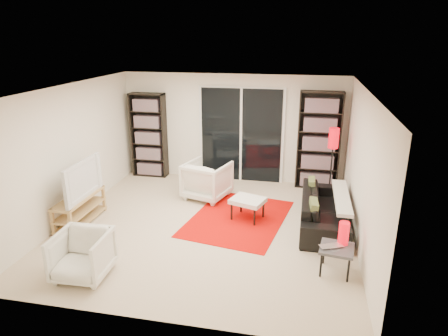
{
  "coord_description": "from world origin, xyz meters",
  "views": [
    {
      "loc": [
        1.57,
        -6.15,
        3.24
      ],
      "look_at": [
        0.25,
        0.3,
        1.0
      ],
      "focal_mm": 32.0,
      "sensor_mm": 36.0,
      "label": 1
    }
  ],
  "objects_px": {
    "bookshelf_left": "(149,135)",
    "tv_stand": "(80,209)",
    "armchair_front": "(82,255)",
    "bookshelf_right": "(319,141)",
    "sofa": "(324,210)",
    "ottoman": "(248,201)",
    "floor_lamp": "(333,145)",
    "side_table": "(337,250)",
    "armchair_back": "(207,180)"
  },
  "relations": [
    {
      "from": "side_table",
      "to": "sofa",
      "type": "bearing_deg",
      "value": 94.51
    },
    {
      "from": "bookshelf_right",
      "to": "armchair_back",
      "type": "relative_size",
      "value": 2.49
    },
    {
      "from": "bookshelf_left",
      "to": "tv_stand",
      "type": "distance_m",
      "value": 2.76
    },
    {
      "from": "floor_lamp",
      "to": "bookshelf_left",
      "type": "bearing_deg",
      "value": 171.38
    },
    {
      "from": "bookshelf_left",
      "to": "bookshelf_right",
      "type": "xyz_separation_m",
      "value": [
        3.85,
        -0.0,
        0.07
      ]
    },
    {
      "from": "tv_stand",
      "to": "side_table",
      "type": "xyz_separation_m",
      "value": [
        4.37,
        -0.71,
        0.09
      ]
    },
    {
      "from": "sofa",
      "to": "bookshelf_right",
      "type": "bearing_deg",
      "value": 4.03
    },
    {
      "from": "armchair_front",
      "to": "ottoman",
      "type": "xyz_separation_m",
      "value": [
        1.97,
        2.26,
        0.01
      ]
    },
    {
      "from": "tv_stand",
      "to": "armchair_front",
      "type": "height_order",
      "value": "armchair_front"
    },
    {
      "from": "side_table",
      "to": "floor_lamp",
      "type": "relative_size",
      "value": 0.35
    },
    {
      "from": "bookshelf_left",
      "to": "bookshelf_right",
      "type": "relative_size",
      "value": 0.93
    },
    {
      "from": "ottoman",
      "to": "sofa",
      "type": "bearing_deg",
      "value": 1.07
    },
    {
      "from": "side_table",
      "to": "floor_lamp",
      "type": "distance_m",
      "value": 2.85
    },
    {
      "from": "armchair_back",
      "to": "armchair_front",
      "type": "relative_size",
      "value": 1.16
    },
    {
      "from": "bookshelf_left",
      "to": "armchair_front",
      "type": "height_order",
      "value": "bookshelf_left"
    },
    {
      "from": "bookshelf_right",
      "to": "armchair_front",
      "type": "height_order",
      "value": "bookshelf_right"
    },
    {
      "from": "bookshelf_left",
      "to": "ottoman",
      "type": "xyz_separation_m",
      "value": [
        2.61,
        -1.9,
        -0.63
      ]
    },
    {
      "from": "bookshelf_left",
      "to": "sofa",
      "type": "bearing_deg",
      "value": -25.29
    },
    {
      "from": "bookshelf_right",
      "to": "sofa",
      "type": "height_order",
      "value": "bookshelf_right"
    },
    {
      "from": "armchair_back",
      "to": "side_table",
      "type": "xyz_separation_m",
      "value": [
        2.43,
        -2.29,
        -0.03
      ]
    },
    {
      "from": "tv_stand",
      "to": "armchair_back",
      "type": "xyz_separation_m",
      "value": [
        1.94,
        1.58,
        0.12
      ]
    },
    {
      "from": "armchair_back",
      "to": "armchair_front",
      "type": "xyz_separation_m",
      "value": [
        -1.01,
        -3.09,
        -0.05
      ]
    },
    {
      "from": "sofa",
      "to": "floor_lamp",
      "type": "height_order",
      "value": "floor_lamp"
    },
    {
      "from": "ottoman",
      "to": "floor_lamp",
      "type": "height_order",
      "value": "floor_lamp"
    },
    {
      "from": "armchair_back",
      "to": "armchair_front",
      "type": "bearing_deg",
      "value": 87.9
    },
    {
      "from": "armchair_front",
      "to": "ottoman",
      "type": "relative_size",
      "value": 1.06
    },
    {
      "from": "sofa",
      "to": "side_table",
      "type": "bearing_deg",
      "value": -174.97
    },
    {
      "from": "bookshelf_left",
      "to": "armchair_front",
      "type": "xyz_separation_m",
      "value": [
        0.64,
        -4.16,
        -0.64
      ]
    },
    {
      "from": "armchair_front",
      "to": "ottoman",
      "type": "height_order",
      "value": "armchair_front"
    },
    {
      "from": "armchair_back",
      "to": "armchair_front",
      "type": "height_order",
      "value": "armchair_back"
    },
    {
      "from": "armchair_back",
      "to": "side_table",
      "type": "distance_m",
      "value": 3.34
    },
    {
      "from": "bookshelf_left",
      "to": "ottoman",
      "type": "distance_m",
      "value": 3.29
    },
    {
      "from": "sofa",
      "to": "armchair_front",
      "type": "height_order",
      "value": "armchair_front"
    },
    {
      "from": "armchair_front",
      "to": "floor_lamp",
      "type": "distance_m",
      "value": 5.02
    },
    {
      "from": "sofa",
      "to": "side_table",
      "type": "relative_size",
      "value": 3.9
    },
    {
      "from": "bookshelf_right",
      "to": "armchair_back",
      "type": "height_order",
      "value": "bookshelf_right"
    },
    {
      "from": "tv_stand",
      "to": "floor_lamp",
      "type": "xyz_separation_m",
      "value": [
        4.4,
        2.02,
        0.88
      ]
    },
    {
      "from": "sofa",
      "to": "armchair_front",
      "type": "bearing_deg",
      "value": 125.06
    },
    {
      "from": "sofa",
      "to": "ottoman",
      "type": "height_order",
      "value": "sofa"
    },
    {
      "from": "bookshelf_left",
      "to": "tv_stand",
      "type": "bearing_deg",
      "value": -96.29
    },
    {
      "from": "floor_lamp",
      "to": "tv_stand",
      "type": "bearing_deg",
      "value": -155.29
    },
    {
      "from": "sofa",
      "to": "armchair_back",
      "type": "xyz_separation_m",
      "value": [
        -2.31,
        0.8,
        0.09
      ]
    },
    {
      "from": "bookshelf_right",
      "to": "armchair_front",
      "type": "bearing_deg",
      "value": -127.64
    },
    {
      "from": "bookshelf_left",
      "to": "floor_lamp",
      "type": "height_order",
      "value": "bookshelf_left"
    },
    {
      "from": "armchair_back",
      "to": "sofa",
      "type": "bearing_deg",
      "value": 176.86
    },
    {
      "from": "bookshelf_left",
      "to": "bookshelf_right",
      "type": "distance_m",
      "value": 3.85
    },
    {
      "from": "bookshelf_left",
      "to": "side_table",
      "type": "bearing_deg",
      "value": -39.44
    },
    {
      "from": "armchair_front",
      "to": "floor_lamp",
      "type": "xyz_separation_m",
      "value": [
        3.47,
        3.54,
        0.81
      ]
    },
    {
      "from": "armchair_front",
      "to": "ottoman",
      "type": "distance_m",
      "value": 3.0
    },
    {
      "from": "floor_lamp",
      "to": "sofa",
      "type": "bearing_deg",
      "value": -96.53
    }
  ]
}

